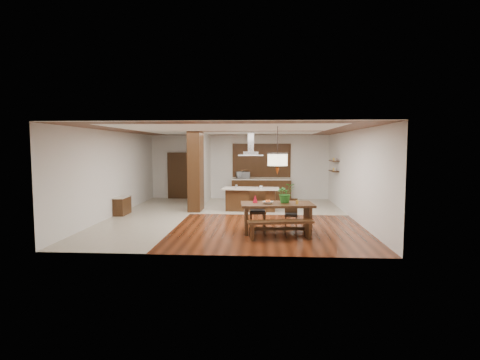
# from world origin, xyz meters

# --- Properties ---
(room_shell) EXTENTS (9.00, 9.04, 2.92)m
(room_shell) POSITION_xyz_m (0.00, 0.00, 2.06)
(room_shell) COLOR #3B180A
(room_shell) RESTS_ON ground
(tile_hallway) EXTENTS (2.50, 9.00, 0.01)m
(tile_hallway) POSITION_xyz_m (-2.75, 0.00, 0.01)
(tile_hallway) COLOR #BEB39E
(tile_hallway) RESTS_ON ground
(tile_kitchen) EXTENTS (5.50, 4.00, 0.01)m
(tile_kitchen) POSITION_xyz_m (1.25, 2.50, 0.01)
(tile_kitchen) COLOR #BEB39E
(tile_kitchen) RESTS_ON ground
(soffit_band) EXTENTS (8.00, 9.00, 0.02)m
(soffit_band) POSITION_xyz_m (0.00, 0.00, 2.88)
(soffit_band) COLOR #3C1E0F
(soffit_band) RESTS_ON room_shell
(partition_pier) EXTENTS (0.45, 1.00, 2.90)m
(partition_pier) POSITION_xyz_m (-1.40, 1.20, 1.45)
(partition_pier) COLOR black
(partition_pier) RESTS_ON ground
(partition_stub) EXTENTS (0.18, 2.40, 2.90)m
(partition_stub) POSITION_xyz_m (-1.40, 3.30, 1.45)
(partition_stub) COLOR silver
(partition_stub) RESTS_ON ground
(hallway_console) EXTENTS (0.37, 0.88, 0.63)m
(hallway_console) POSITION_xyz_m (-3.81, 0.20, 0.32)
(hallway_console) COLOR black
(hallway_console) RESTS_ON ground
(hallway_doorway) EXTENTS (1.10, 0.20, 2.10)m
(hallway_doorway) POSITION_xyz_m (-2.70, 4.40, 1.05)
(hallway_doorway) COLOR black
(hallway_doorway) RESTS_ON ground
(rear_counter) EXTENTS (2.60, 0.62, 0.95)m
(rear_counter) POSITION_xyz_m (1.00, 4.20, 0.48)
(rear_counter) COLOR black
(rear_counter) RESTS_ON ground
(kitchen_window) EXTENTS (2.60, 0.08, 1.50)m
(kitchen_window) POSITION_xyz_m (1.00, 4.46, 1.75)
(kitchen_window) COLOR brown
(kitchen_window) RESTS_ON room_shell
(shelf_lower) EXTENTS (0.26, 0.90, 0.04)m
(shelf_lower) POSITION_xyz_m (3.87, 2.60, 1.40)
(shelf_lower) COLOR black
(shelf_lower) RESTS_ON room_shell
(shelf_upper) EXTENTS (0.26, 0.90, 0.04)m
(shelf_upper) POSITION_xyz_m (3.87, 2.60, 1.80)
(shelf_upper) COLOR black
(shelf_upper) RESTS_ON room_shell
(dining_table) EXTENTS (2.03, 1.14, 0.81)m
(dining_table) POSITION_xyz_m (1.45, -2.23, 0.60)
(dining_table) COLOR black
(dining_table) RESTS_ON ground
(dining_bench) EXTENTS (1.72, 0.66, 0.47)m
(dining_bench) POSITION_xyz_m (1.51, -2.93, 0.24)
(dining_bench) COLOR black
(dining_bench) RESTS_ON ground
(dining_chair_left) EXTENTS (0.50, 0.50, 1.06)m
(dining_chair_left) POSITION_xyz_m (0.91, -1.68, 0.53)
(dining_chair_left) COLOR black
(dining_chair_left) RESTS_ON ground
(dining_chair_right) EXTENTS (0.40, 0.40, 0.84)m
(dining_chair_right) POSITION_xyz_m (1.88, -1.59, 0.42)
(dining_chair_right) COLOR black
(dining_chair_right) RESTS_ON ground
(pendant_lantern) EXTENTS (0.64, 0.64, 1.31)m
(pendant_lantern) POSITION_xyz_m (1.45, -2.23, 2.25)
(pendant_lantern) COLOR #FFECC3
(pendant_lantern) RESTS_ON room_shell
(foliage_plant) EXTENTS (0.59, 0.55, 0.54)m
(foliage_plant) POSITION_xyz_m (1.68, -2.12, 1.08)
(foliage_plant) COLOR #277125
(foliage_plant) RESTS_ON dining_table
(fruit_bowl) EXTENTS (0.35, 0.35, 0.07)m
(fruit_bowl) POSITION_xyz_m (1.20, -2.33, 0.85)
(fruit_bowl) COLOR beige
(fruit_bowl) RESTS_ON dining_table
(napkin_cone) EXTENTS (0.15, 0.15, 0.22)m
(napkin_cone) POSITION_xyz_m (0.85, -2.15, 0.92)
(napkin_cone) COLOR #B70D23
(napkin_cone) RESTS_ON dining_table
(gold_ornament) EXTENTS (0.08, 0.08, 0.10)m
(gold_ornament) POSITION_xyz_m (1.98, -2.32, 0.86)
(gold_ornament) COLOR gold
(gold_ornament) RESTS_ON dining_table
(kitchen_island) EXTENTS (2.11, 1.02, 0.85)m
(kitchen_island) POSITION_xyz_m (0.62, 1.29, 0.44)
(kitchen_island) COLOR black
(kitchen_island) RESTS_ON ground
(range_hood) EXTENTS (0.90, 0.55, 0.87)m
(range_hood) POSITION_xyz_m (0.62, 1.29, 2.46)
(range_hood) COLOR silver
(range_hood) RESTS_ON room_shell
(island_cup) EXTENTS (0.14, 0.14, 0.09)m
(island_cup) POSITION_xyz_m (0.99, 1.20, 0.90)
(island_cup) COLOR silver
(island_cup) RESTS_ON kitchen_island
(microwave) EXTENTS (0.65, 0.54, 0.31)m
(microwave) POSITION_xyz_m (0.17, 4.18, 1.10)
(microwave) COLOR silver
(microwave) RESTS_ON rear_counter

